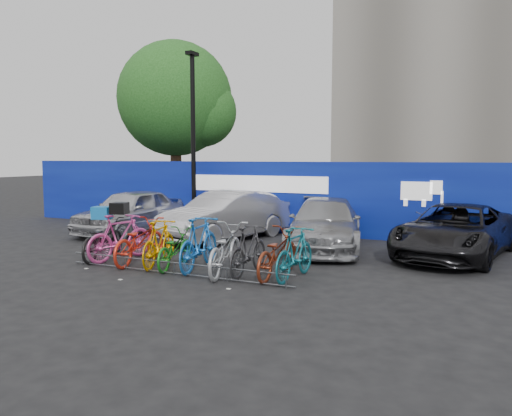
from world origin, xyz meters
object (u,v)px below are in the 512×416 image
Objects in this scene: car_0 at (131,211)px; car_1 at (226,215)px; car_2 at (325,224)px; bike_8 at (277,253)px; lamppost at (193,136)px; tree at (180,102)px; car_3 at (456,231)px; bike_4 at (174,249)px; bike_rack at (174,268)px; bike_0 at (103,239)px; bike_6 at (225,249)px; bike_3 at (159,243)px; bike_5 at (199,243)px; bike_1 at (120,237)px; bike_7 at (249,250)px; bike_2 at (139,241)px; bike_9 at (295,253)px.

car_1 is at bearing 3.89° from car_0.
bike_8 is (0.06, -3.68, -0.17)m from car_2.
car_0 is at bearing -135.18° from lamppost.
tree is 1.60× the size of car_3.
car_1 is at bearing -87.55° from bike_4.
bike_rack is at bearing -57.55° from tree.
car_1 is 4.17m from bike_0.
bike_4 is (-2.42, -3.86, -0.24)m from car_2.
lamppost is 1.26× the size of car_3.
car_0 is at bearing -44.73° from bike_6.
car_0 is at bearing -167.24° from car_3.
bike_5 is (1.04, 0.07, 0.06)m from bike_3.
bike_8 reaches higher than bike_rack.
car_3 is 6.56m from bike_5.
bike_1 is 1.73m from bike_4.
tree reaches higher than bike_7.
bike_3 is 2.92m from bike_8.
bike_1 reaches higher than bike_rack.
car_0 is 6.76m from car_2.
bike_0 is 1.12× the size of bike_4.
car_2 is at bearing -136.92° from bike_2.
bike_rack is at bearing -41.93° from car_0.
bike_0 is (-1.40, -3.92, -0.25)m from car_1.
car_1 reaches higher than bike_6.
car_1 is at bearing -42.76° from bike_9.
lamppost reaches higher than bike_1.
car_3 is (8.61, -1.30, -2.60)m from lamppost.
bike_6 reaches higher than bike_8.
bike_rack is 2.77× the size of bike_5.
bike_7 is at bearing 167.58° from bike_0.
car_0 is 6.23m from bike_5.
car_2 is at bearing -115.56° from bike_6.
bike_7 is (3.55, -0.05, -0.04)m from bike_1.
car_0 reaches higher than bike_2.
bike_0 is at bearing 2.28° from bike_8.
bike_4 is 0.94× the size of bike_9.
bike_rack is 2.91× the size of bike_1.
bike_0 is (-8.00, -4.00, -0.17)m from car_3.
lamppost is 1.33× the size of car_1.
car_2 is 3.68m from bike_8.
car_3 is (10.14, 0.23, -0.07)m from car_0.
bike_2 is 1.06m from bike_4.
car_2 is 3.78m from bike_7.
bike_6 is (7.73, -10.10, -4.52)m from tree.
bike_3 is 0.99× the size of bike_9.
bike_4 is at bearing 5.41° from bike_8.
car_2 is 4.80m from bike_3.
bike_8 is at bearing 177.42° from bike_2.
bike_9 reaches higher than bike_3.
car_1 is at bearing -34.43° from lamppost.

